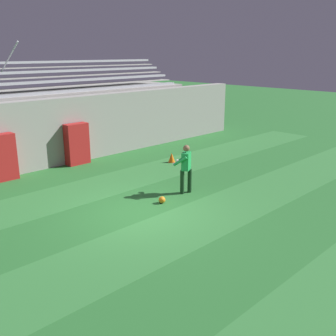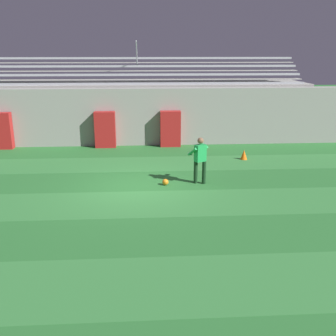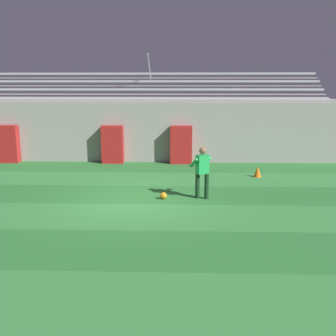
{
  "view_description": "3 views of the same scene",
  "coord_description": "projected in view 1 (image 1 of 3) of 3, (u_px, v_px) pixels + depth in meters",
  "views": [
    {
      "loc": [
        -6.98,
        -8.32,
        4.62
      ],
      "look_at": [
        1.17,
        0.02,
        1.16
      ],
      "focal_mm": 42.0,
      "sensor_mm": 36.0,
      "label": 1
    },
    {
      "loc": [
        0.3,
        -12.97,
        4.59
      ],
      "look_at": [
        1.07,
        -0.6,
        0.85
      ],
      "focal_mm": 42.0,
      "sensor_mm": 36.0,
      "label": 2
    },
    {
      "loc": [
        1.55,
        -11.97,
        3.61
      ],
      "look_at": [
        1.13,
        1.13,
        0.81
      ],
      "focal_mm": 42.0,
      "sensor_mm": 36.0,
      "label": 3
    }
  ],
  "objects": [
    {
      "name": "padding_pillar_gate_left",
      "position": [
        2.0,
        158.0,
        14.46
      ],
      "size": [
        0.99,
        0.44,
        1.74
      ],
      "primitive_type": "cube",
      "color": "#B21E1E",
      "rests_on": "ground"
    },
    {
      "name": "traffic_cone",
      "position": [
        172.0,
        158.0,
        17.01
      ],
      "size": [
        0.3,
        0.3,
        0.42
      ],
      "primitive_type": "cone",
      "color": "orange",
      "rests_on": "ground"
    },
    {
      "name": "goalkeeper",
      "position": [
        186.0,
        166.0,
        13.12
      ],
      "size": [
        0.73,
        0.69,
        1.67
      ],
      "color": "#143319",
      "rests_on": "ground"
    },
    {
      "name": "soccer_ball",
      "position": [
        162.0,
        200.0,
        12.44
      ],
      "size": [
        0.22,
        0.22,
        0.22
      ],
      "primitive_type": "sphere",
      "color": "orange",
      "rests_on": "ground"
    },
    {
      "name": "bleacher_stand",
      "position": [
        13.0,
        126.0,
        17.09
      ],
      "size": [
        18.0,
        3.35,
        5.03
      ],
      "color": "#999691",
      "rests_on": "ground"
    },
    {
      "name": "turf_stripe_mid",
      "position": [
        178.0,
        229.0,
        10.62
      ],
      "size": [
        28.0,
        2.22,
        0.01
      ],
      "primitive_type": "cube",
      "color": "#337A38",
      "rests_on": "ground"
    },
    {
      "name": "padding_pillar_gate_right",
      "position": [
        77.0,
        144.0,
        16.59
      ],
      "size": [
        0.99,
        0.44,
        1.74
      ],
      "primitive_type": "cube",
      "color": "#B21E1E",
      "rests_on": "ground"
    },
    {
      "name": "turf_stripe_far",
      "position": [
        87.0,
        190.0,
        13.66
      ],
      "size": [
        28.0,
        2.22,
        0.01
      ],
      "primitive_type": "cube",
      "color": "#337A38",
      "rests_on": "ground"
    },
    {
      "name": "back_wall",
      "position": [
        34.0,
        135.0,
        15.75
      ],
      "size": [
        24.0,
        0.6,
        2.8
      ],
      "primitive_type": "cube",
      "color": "#999691",
      "rests_on": "ground"
    },
    {
      "name": "ground_plane",
      "position": [
        140.0,
        213.0,
        11.7
      ],
      "size": [
        80.0,
        80.0,
        0.0
      ],
      "primitive_type": "plane",
      "color": "#286B2D"
    }
  ]
}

